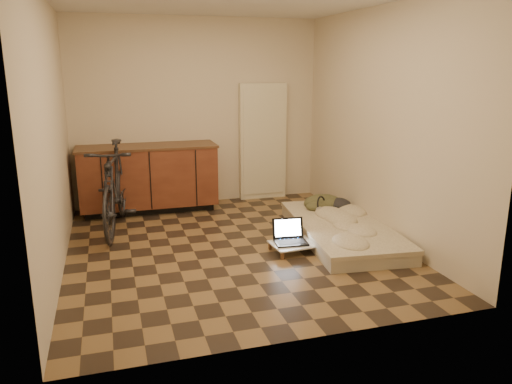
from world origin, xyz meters
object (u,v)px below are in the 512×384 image
object	(u,v)px
bicycle	(115,183)
laptop	(290,237)
lap_desk	(298,244)
futon	(342,230)

from	to	relation	value
bicycle	laptop	world-z (taller)	bicycle
lap_desk	laptop	world-z (taller)	laptop
bicycle	lap_desk	world-z (taller)	bicycle
bicycle	lap_desk	bearing A→B (deg)	-26.22
bicycle	lap_desk	size ratio (longest dim) A/B	3.00
futon	laptop	xyz separation A→B (m)	(-0.73, -0.22, 0.06)
bicycle	laptop	size ratio (longest dim) A/B	4.93
bicycle	futon	world-z (taller)	bicycle
bicycle	futon	xyz separation A→B (m)	(2.50, -1.04, -0.50)
bicycle	futon	bearing A→B (deg)	-13.36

